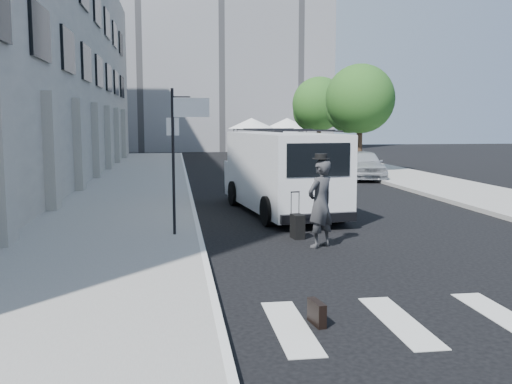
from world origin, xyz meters
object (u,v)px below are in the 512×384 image
object	(u,v)px
parked_car_b	(310,158)
parked_car_c	(271,148)
suitcase	(297,226)
parked_car_a	(363,165)
briefcase	(317,313)
businessman	(320,203)
cargo_van	(281,172)

from	to	relation	value
parked_car_b	parked_car_c	world-z (taller)	parked_car_c
suitcase	parked_car_a	xyz separation A→B (m)	(6.39, 13.92, 0.43)
briefcase	parked_car_b	distance (m)	25.93
businessman	cargo_van	size ratio (longest dim) A/B	0.29
briefcase	parked_car_c	bearing A→B (deg)	72.68
suitcase	cargo_van	world-z (taller)	cargo_van
businessman	suitcase	size ratio (longest dim) A/B	1.76
cargo_van	parked_car_c	distance (m)	27.03
suitcase	cargo_van	distance (m)	4.21
suitcase	parked_car_a	size ratio (longest dim) A/B	0.27
briefcase	parked_car_a	distance (m)	21.21
businessman	suitcase	bearing A→B (deg)	-108.15
cargo_van	parked_car_a	size ratio (longest dim) A/B	1.61
businessman	briefcase	distance (m)	5.15
briefcase	suitcase	world-z (taller)	suitcase
parked_car_c	parked_car_a	bearing A→B (deg)	-78.50
cargo_van	parked_car_c	size ratio (longest dim) A/B	1.25
briefcase	cargo_van	distance (m)	10.19
businessman	cargo_van	bearing A→B (deg)	-124.64
parked_car_b	parked_car_c	xyz separation A→B (m)	(-0.37, 11.50, 0.07)
cargo_van	parked_car_a	distance (m)	11.57
parked_car_a	parked_car_b	xyz separation A→B (m)	(-1.43, 5.35, 0.00)
cargo_van	parked_car_a	bearing A→B (deg)	51.08
briefcase	suitcase	xyz separation A→B (m)	(1.01, 5.95, 0.14)
suitcase	parked_car_a	distance (m)	15.32
businessman	parked_car_c	xyz separation A→B (m)	(4.29, 31.82, -0.21)
parked_car_b	suitcase	bearing A→B (deg)	-110.92
cargo_van	parked_car_b	xyz separation A→B (m)	(4.63, 15.19, -0.56)
suitcase	parked_car_b	world-z (taller)	parked_car_b
businessman	cargo_van	distance (m)	5.13
parked_car_a	parked_car_b	world-z (taller)	parked_car_b
parked_car_a	parked_car_c	xyz separation A→B (m)	(-1.80, 16.85, 0.07)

